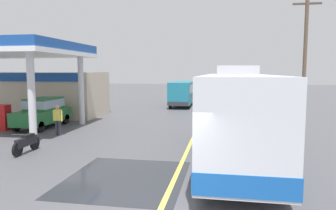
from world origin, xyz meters
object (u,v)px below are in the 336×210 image
Objects in this scene: coach_bus_main at (237,115)px; minibus_opposing_lane at (182,92)px; car_trailing_behind_bus at (229,97)px; motorcycle_parked_forecourt at (27,143)px; car_at_pump at (43,111)px; pedestrian_near_pump at (58,118)px.

minibus_opposing_lane is at bearing 103.96° from coach_bus_main.
coach_bus_main reaches higher than car_trailing_behind_bus.
car_at_pump is at bearing 115.60° from motorcycle_parked_forecourt.
pedestrian_near_pump is 17.83m from car_trailing_behind_bus.
minibus_opposing_lane is at bearing 175.56° from car_trailing_behind_bus.
car_at_pump is 2.33× the size of motorcycle_parked_forecourt.
coach_bus_main is 6.65× the size of pedestrian_near_pump.
car_trailing_behind_bus is at bearing -4.44° from minibus_opposing_lane.
pedestrian_near_pump is (-9.33, 2.76, -0.79)m from coach_bus_main.
car_trailing_behind_bus is (8.83, 18.80, 0.57)m from motorcycle_parked_forecourt.
minibus_opposing_lane reaches higher than motorcycle_parked_forecourt.
coach_bus_main is 9.76m from pedestrian_near_pump.
minibus_opposing_lane reaches higher than car_at_pump.
car_trailing_behind_bus is (11.63, 12.94, 0.00)m from car_at_pump.
car_at_pump is 15.04m from minibus_opposing_lane.
car_trailing_behind_bus is at bearing 58.14° from pedestrian_near_pump.
coach_bus_main is 6.13× the size of motorcycle_parked_forecourt.
pedestrian_near_pump is (2.22, -2.21, -0.08)m from car_at_pump.
minibus_opposing_lane is at bearing 62.21° from car_at_pump.
pedestrian_near_pump is (-4.79, -15.50, -0.54)m from minibus_opposing_lane.
pedestrian_near_pump is (-0.58, 3.65, 0.49)m from motorcycle_parked_forecourt.
motorcycle_parked_forecourt is (-8.74, -0.89, -1.28)m from coach_bus_main.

